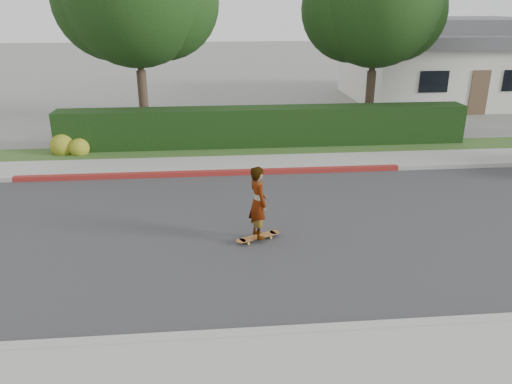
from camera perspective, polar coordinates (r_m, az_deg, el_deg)
The scene contains 13 objects.
ground at distance 12.93m, azimuth 17.90°, elevation -3.44°, with size 120.00×120.00×0.00m, color slate.
road at distance 12.93m, azimuth 17.90°, elevation -3.42°, with size 60.00×8.00×0.01m, color #2D2D30.
curb_near at distance 9.74m, azimuth 27.24°, elevation -12.85°, with size 60.00×0.20×0.15m, color #9E9E99.
curb_far at distance 16.48m, azimuth 12.58°, elevation 2.63°, with size 60.00×0.20×0.15m, color #9E9E99.
curb_red_section at distance 15.71m, azimuth -5.09°, elevation 2.16°, with size 12.00×0.21×0.15m, color maroon.
sidewalk_far at distance 17.30m, azimuth 11.70°, elevation 3.52°, with size 60.00×1.60×0.12m, color gray.
planting_strip at distance 18.77m, azimuth 10.33°, elevation 4.96°, with size 60.00×1.60×0.10m, color #2D4C1E.
hedge at distance 18.60m, azimuth 0.97°, elevation 7.38°, with size 15.00×1.00×1.50m, color black.
flowering_shrub at distance 18.84m, azimuth -20.67°, elevation 4.89°, with size 1.40×1.00×0.90m.
tree_center at distance 20.99m, azimuth 13.46°, elevation 19.85°, with size 5.66×4.84×7.44m.
house at distance 29.91m, azimuth 21.09°, elevation 13.82°, with size 10.60×8.60×4.30m.
skateboard at distance 11.41m, azimuth 0.23°, elevation -5.14°, with size 1.09×0.66×0.10m.
skateboarder at distance 11.07m, azimuth 0.24°, elevation -1.19°, with size 0.61×0.40×1.67m, color white.
Camera 1 is at (-4.98, -10.78, 5.12)m, focal length 35.00 mm.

